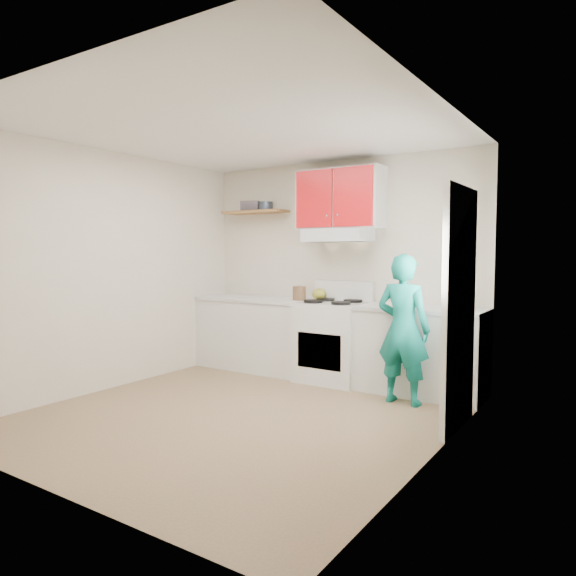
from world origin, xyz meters
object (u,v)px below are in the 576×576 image
Objects in this scene: tin at (266,206)px; kettle at (319,294)px; stove at (333,342)px; crock at (299,294)px; person at (403,329)px.

tin is 1.08× the size of kettle.
stove is 5.44× the size of kettle.
crock is at bearing -146.55° from kettle.
tin is at bearing 169.45° from stove.
stove is at bearing -39.14° from kettle.
tin reaches higher than kettle.
kettle is 0.11× the size of person.
person is at bearing -22.25° from stove.
tin is 1.37m from kettle.
tin is 0.12× the size of person.
kettle is at bearing 41.61° from crock.
tin is (-1.10, 0.21, 1.63)m from stove.
kettle reaches higher than stove.
person is (1.01, -0.41, 0.28)m from stove.
stove is at bearing -0.81° from crock.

